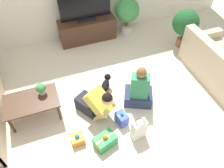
{
  "coord_description": "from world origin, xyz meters",
  "views": [
    {
      "loc": [
        -0.9,
        -2.32,
        3.37
      ],
      "look_at": [
        0.03,
        0.22,
        0.45
      ],
      "focal_mm": 35.0,
      "sensor_mm": 36.0,
      "label": 1
    }
  ],
  "objects_px": {
    "potted_plant_back_right": "(127,12)",
    "gift_bag_a": "(139,130)",
    "tv_console": "(87,30)",
    "gift_box_b": "(78,139)",
    "coffee_table": "(32,102)",
    "dog": "(106,84)",
    "tabletop_plant": "(41,88)",
    "person_sitting": "(139,91)",
    "gift_box_a": "(105,141)",
    "gift_box_c": "(122,119)",
    "tv": "(85,8)",
    "person_kneeling": "(96,103)",
    "potted_plant_corner_right": "(186,23)",
    "sofa_right": "(224,70)"
  },
  "relations": [
    {
      "from": "coffee_table",
      "to": "gift_box_b",
      "type": "distance_m",
      "value": 1.02
    },
    {
      "from": "gift_box_b",
      "to": "sofa_right",
      "type": "bearing_deg",
      "value": 6.36
    },
    {
      "from": "person_kneeling",
      "to": "gift_bag_a",
      "type": "relative_size",
      "value": 1.81
    },
    {
      "from": "coffee_table",
      "to": "tabletop_plant",
      "type": "bearing_deg",
      "value": 24.67
    },
    {
      "from": "person_kneeling",
      "to": "gift_box_b",
      "type": "distance_m",
      "value": 0.68
    },
    {
      "from": "coffee_table",
      "to": "person_kneeling",
      "type": "xyz_separation_m",
      "value": [
        1.05,
        -0.35,
        -0.06
      ]
    },
    {
      "from": "tv_console",
      "to": "gift_box_a",
      "type": "relative_size",
      "value": 3.41
    },
    {
      "from": "tv_console",
      "to": "person_kneeling",
      "type": "bearing_deg",
      "value": -102.21
    },
    {
      "from": "gift_bag_a",
      "to": "tabletop_plant",
      "type": "relative_size",
      "value": 1.95
    },
    {
      "from": "tv_console",
      "to": "tabletop_plant",
      "type": "bearing_deg",
      "value": -125.41
    },
    {
      "from": "tv",
      "to": "tabletop_plant",
      "type": "distance_m",
      "value": 2.33
    },
    {
      "from": "tabletop_plant",
      "to": "person_sitting",
      "type": "bearing_deg",
      "value": -14.9
    },
    {
      "from": "tv_console",
      "to": "gift_box_b",
      "type": "relative_size",
      "value": 6.38
    },
    {
      "from": "sofa_right",
      "to": "gift_box_a",
      "type": "height_order",
      "value": "sofa_right"
    },
    {
      "from": "coffee_table",
      "to": "gift_bag_a",
      "type": "distance_m",
      "value": 1.9
    },
    {
      "from": "sofa_right",
      "to": "person_sitting",
      "type": "relative_size",
      "value": 2.16
    },
    {
      "from": "tabletop_plant",
      "to": "tv",
      "type": "bearing_deg",
      "value": 54.59
    },
    {
      "from": "person_sitting",
      "to": "gift_box_b",
      "type": "relative_size",
      "value": 4.22
    },
    {
      "from": "gift_box_b",
      "to": "gift_bag_a",
      "type": "distance_m",
      "value": 1.03
    },
    {
      "from": "dog",
      "to": "potted_plant_corner_right",
      "type": "bearing_deg",
      "value": -128.22
    },
    {
      "from": "potted_plant_corner_right",
      "to": "dog",
      "type": "xyz_separation_m",
      "value": [
        -2.24,
        -0.82,
        -0.4
      ]
    },
    {
      "from": "tv",
      "to": "dog",
      "type": "xyz_separation_m",
      "value": [
        -0.16,
        -1.88,
        -0.64
      ]
    },
    {
      "from": "person_sitting",
      "to": "dog",
      "type": "height_order",
      "value": "person_sitting"
    },
    {
      "from": "dog",
      "to": "tv",
      "type": "bearing_deg",
      "value": -63.24
    },
    {
      "from": "gift_box_b",
      "to": "gift_box_c",
      "type": "height_order",
      "value": "gift_box_c"
    },
    {
      "from": "person_sitting",
      "to": "person_kneeling",
      "type": "bearing_deg",
      "value": 25.67
    },
    {
      "from": "person_kneeling",
      "to": "gift_bag_a",
      "type": "height_order",
      "value": "person_kneeling"
    },
    {
      "from": "potted_plant_corner_right",
      "to": "gift_box_c",
      "type": "bearing_deg",
      "value": -143.99
    },
    {
      "from": "tv_console",
      "to": "tv",
      "type": "bearing_deg",
      "value": 0.0
    },
    {
      "from": "tv",
      "to": "person_kneeling",
      "type": "xyz_separation_m",
      "value": [
        -0.5,
        -2.33,
        -0.53
      ]
    },
    {
      "from": "tabletop_plant",
      "to": "gift_bag_a",
      "type": "bearing_deg",
      "value": -39.77
    },
    {
      "from": "tv",
      "to": "potted_plant_back_right",
      "type": "xyz_separation_m",
      "value": [
        1.05,
        -0.05,
        -0.27
      ]
    },
    {
      "from": "gift_box_a",
      "to": "gift_box_c",
      "type": "height_order",
      "value": "gift_box_c"
    },
    {
      "from": "dog",
      "to": "coffee_table",
      "type": "bearing_deg",
      "value": 35.84
    },
    {
      "from": "potted_plant_back_right",
      "to": "gift_box_a",
      "type": "relative_size",
      "value": 2.29
    },
    {
      "from": "person_sitting",
      "to": "potted_plant_corner_right",
      "type": "bearing_deg",
      "value": -118.53
    },
    {
      "from": "person_sitting",
      "to": "gift_bag_a",
      "type": "height_order",
      "value": "person_sitting"
    },
    {
      "from": "coffee_table",
      "to": "tv_console",
      "type": "bearing_deg",
      "value": 51.92
    },
    {
      "from": "coffee_table",
      "to": "potted_plant_back_right",
      "type": "xyz_separation_m",
      "value": [
        2.6,
        1.93,
        0.2
      ]
    },
    {
      "from": "tv",
      "to": "tabletop_plant",
      "type": "relative_size",
      "value": 5.45
    },
    {
      "from": "sofa_right",
      "to": "gift_box_a",
      "type": "xyz_separation_m",
      "value": [
        -2.77,
        -0.56,
        -0.18
      ]
    },
    {
      "from": "coffee_table",
      "to": "person_sitting",
      "type": "xyz_separation_m",
      "value": [
        1.89,
        -0.35,
        -0.06
      ]
    },
    {
      "from": "potted_plant_back_right",
      "to": "gift_box_c",
      "type": "xyz_separation_m",
      "value": [
        -1.19,
        -2.62,
        -0.47
      ]
    },
    {
      "from": "person_sitting",
      "to": "dog",
      "type": "bearing_deg",
      "value": -16.77
    },
    {
      "from": "dog",
      "to": "gift_box_b",
      "type": "xyz_separation_m",
      "value": [
        -0.8,
        -0.88,
        -0.15
      ]
    },
    {
      "from": "potted_plant_back_right",
      "to": "person_sitting",
      "type": "bearing_deg",
      "value": -107.35
    },
    {
      "from": "potted_plant_back_right",
      "to": "gift_bag_a",
      "type": "bearing_deg",
      "value": -108.96
    },
    {
      "from": "tv_console",
      "to": "person_sitting",
      "type": "bearing_deg",
      "value": -81.78
    },
    {
      "from": "potted_plant_back_right",
      "to": "person_kneeling",
      "type": "distance_m",
      "value": 2.77
    },
    {
      "from": "tabletop_plant",
      "to": "person_kneeling",
      "type": "bearing_deg",
      "value": -28.33
    }
  ]
}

